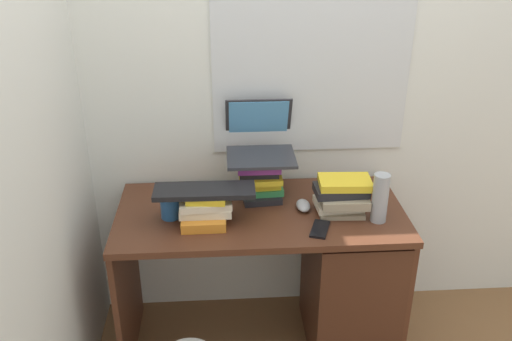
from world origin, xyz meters
TOP-DOWN VIEW (x-y plane):
  - ground_plane at (0.00, 0.00)m, footprint 6.00×6.00m
  - wall_back at (0.00, 0.34)m, footprint 6.00×0.06m
  - wall_left at (-0.82, 0.00)m, footprint 0.05×6.00m
  - desk at (0.31, -0.02)m, footprint 1.26×0.60m
  - book_stack_tall at (0.01, 0.12)m, footprint 0.20×0.19m
  - book_stack_keyboard_riser at (-0.24, -0.08)m, footprint 0.23×0.19m
  - book_stack_side at (0.35, -0.04)m, footprint 0.24×0.19m
  - laptop at (0.01, 0.19)m, footprint 0.30×0.33m
  - keyboard at (-0.24, -0.07)m, footprint 0.42×0.15m
  - computer_mouse at (0.19, 0.00)m, footprint 0.06×0.10m
  - mug at (-0.39, -0.03)m, footprint 0.12×0.08m
  - water_bottle at (0.49, -0.12)m, footprint 0.07×0.07m
  - cell_phone at (0.23, -0.18)m, footprint 0.11×0.15m

SIDE VIEW (x-z plane):
  - ground_plane at x=0.00m, z-range 0.00..0.00m
  - desk at x=0.31m, z-range 0.03..0.77m
  - cell_phone at x=0.23m, z-range 0.74..0.75m
  - computer_mouse at x=0.19m, z-range 0.74..0.77m
  - mug at x=-0.39m, z-range 0.74..0.83m
  - book_stack_keyboard_riser at x=-0.24m, z-range 0.73..0.87m
  - book_stack_side at x=0.35m, z-range 0.74..0.90m
  - book_stack_tall at x=0.01m, z-range 0.74..0.94m
  - water_bottle at x=0.49m, z-range 0.74..0.95m
  - keyboard at x=-0.24m, z-range 0.87..0.89m
  - laptop at x=0.01m, z-range 0.87..1.11m
  - wall_back at x=0.00m, z-range 0.00..2.60m
  - wall_left at x=-0.82m, z-range 0.00..2.60m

